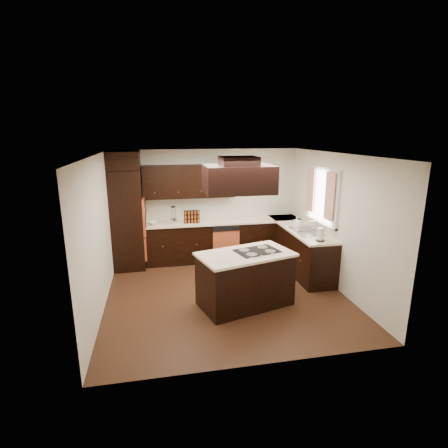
{
  "coord_description": "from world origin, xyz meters",
  "views": [
    {
      "loc": [
        -1.16,
        -5.77,
        2.84
      ],
      "look_at": [
        0.1,
        0.6,
        1.15
      ],
      "focal_mm": 28.0,
      "sensor_mm": 36.0,
      "label": 1
    }
  ],
  "objects_px": {
    "oven_column": "(128,220)",
    "range_hood": "(239,179)",
    "island": "(245,280)",
    "spice_rack": "(192,217)"
  },
  "relations": [
    {
      "from": "island",
      "to": "range_hood",
      "type": "height_order",
      "value": "range_hood"
    },
    {
      "from": "oven_column",
      "to": "range_hood",
      "type": "bearing_deg",
      "value": -50.26
    },
    {
      "from": "range_hood",
      "to": "island",
      "type": "bearing_deg",
      "value": 23.33
    },
    {
      "from": "oven_column",
      "to": "island",
      "type": "bearing_deg",
      "value": -47.29
    },
    {
      "from": "range_hood",
      "to": "spice_rack",
      "type": "height_order",
      "value": "range_hood"
    },
    {
      "from": "oven_column",
      "to": "range_hood",
      "type": "height_order",
      "value": "range_hood"
    },
    {
      "from": "oven_column",
      "to": "range_hood",
      "type": "relative_size",
      "value": 2.02
    },
    {
      "from": "oven_column",
      "to": "island",
      "type": "height_order",
      "value": "oven_column"
    },
    {
      "from": "island",
      "to": "range_hood",
      "type": "bearing_deg",
      "value": -172.18
    },
    {
      "from": "oven_column",
      "to": "range_hood",
      "type": "xyz_separation_m",
      "value": [
        1.88,
        -2.25,
        1.1
      ]
    }
  ]
}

